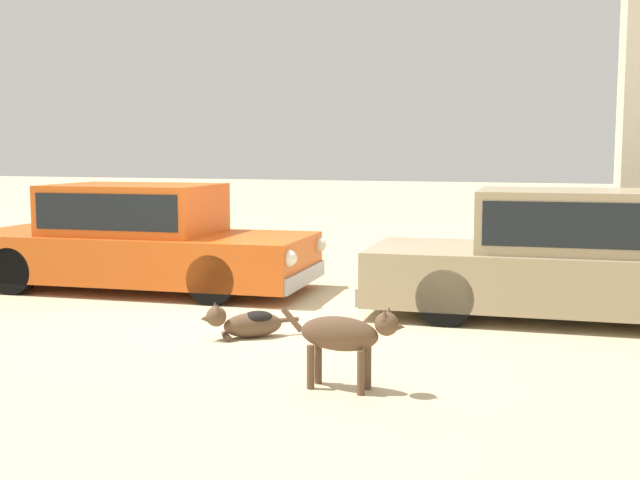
{
  "coord_description": "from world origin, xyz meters",
  "views": [
    {
      "loc": [
        3.6,
        -7.77,
        1.85
      ],
      "look_at": [
        0.79,
        0.2,
        0.9
      ],
      "focal_mm": 44.67,
      "sensor_mm": 36.0,
      "label": 1
    }
  ],
  "objects": [
    {
      "name": "parked_sedan_second",
      "position": [
        3.42,
        1.33,
        0.7
      ],
      "size": [
        4.88,
        1.99,
        1.42
      ],
      "rotation": [
        0.0,
        0.0,
        0.07
      ],
      "color": "tan",
      "rests_on": "ground_plane"
    },
    {
      "name": "ground_plane",
      "position": [
        0.0,
        0.0,
        0.0
      ],
      "size": [
        80.0,
        80.0,
        0.0
      ],
      "primitive_type": "plane",
      "color": "#CCB78E"
    },
    {
      "name": "stray_dog_tan",
      "position": [
        1.79,
        -2.03,
        0.43
      ],
      "size": [
        1.02,
        0.24,
        0.67
      ],
      "rotation": [
        0.0,
        0.0,
        6.23
      ],
      "color": "brown",
      "rests_on": "ground_plane"
    },
    {
      "name": "parked_sedan_nearest",
      "position": [
        -2.22,
        1.4,
        0.7
      ],
      "size": [
        4.88,
        2.11,
        1.41
      ],
      "rotation": [
        0.0,
        0.0,
        0.08
      ],
      "color": "#D15619",
      "rests_on": "ground_plane"
    },
    {
      "name": "stray_dog_spotted",
      "position": [
        0.34,
        -0.7,
        0.16
      ],
      "size": [
        0.84,
        0.68,
        0.37
      ],
      "rotation": [
        0.0,
        0.0,
        3.81
      ],
      "color": "brown",
      "rests_on": "ground_plane"
    }
  ]
}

